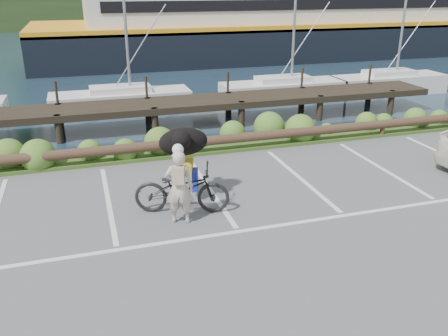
% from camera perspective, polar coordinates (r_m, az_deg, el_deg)
% --- Properties ---
extents(ground, '(72.00, 72.00, 0.00)m').
position_cam_1_polar(ground, '(10.74, 1.09, -6.68)').
color(ground, '#515153').
extents(harbor_backdrop, '(170.00, 160.00, 30.00)m').
position_cam_1_polar(harbor_backdrop, '(87.62, -15.53, 17.39)').
color(harbor_backdrop, '#172837').
rests_on(harbor_backdrop, ground).
extents(vegetation_strip, '(34.00, 1.60, 0.10)m').
position_cam_1_polar(vegetation_strip, '(15.43, -5.02, 2.41)').
color(vegetation_strip, '#3D5B21').
rests_on(vegetation_strip, ground).
extents(log_rail, '(32.00, 0.30, 0.60)m').
position_cam_1_polar(log_rail, '(14.81, -4.43, 1.38)').
color(log_rail, '#443021').
rests_on(log_rail, ground).
extents(bicycle, '(2.35, 1.41, 1.16)m').
position_cam_1_polar(bicycle, '(11.06, -5.09, -2.54)').
color(bicycle, black).
rests_on(bicycle, ground).
extents(cyclist, '(0.72, 0.58, 1.72)m').
position_cam_1_polar(cyclist, '(10.48, -5.40, -2.31)').
color(cyclist, beige).
rests_on(cyclist, ground).
extents(dog, '(0.91, 1.31, 0.69)m').
position_cam_1_polar(dog, '(11.39, -4.91, 3.18)').
color(dog, black).
rests_on(dog, bicycle).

